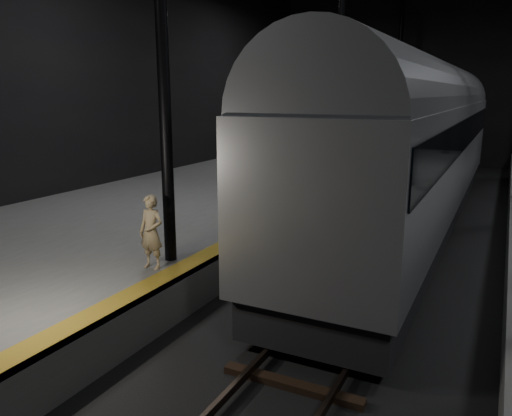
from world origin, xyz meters
The scene contains 6 objects.
ground centered at (0.00, 0.00, 0.00)m, with size 44.00×44.00×0.00m, color black.
platform_left centered at (-7.50, 0.00, 0.50)m, with size 9.00×43.80×1.00m, color #595956.
tactile_strip centered at (-3.25, 0.00, 1.00)m, with size 0.50×43.80×0.01m, color olive.
track centered at (0.00, 0.00, 0.07)m, with size 2.40×43.00×0.24m.
train centered at (0.00, 4.93, 3.16)m, with size 3.17×21.18×5.66m.
woman centered at (-3.80, -4.64, 1.79)m, with size 0.58×0.38×1.59m, color tan.
Camera 1 is at (2.72, -12.68, 4.66)m, focal length 35.00 mm.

